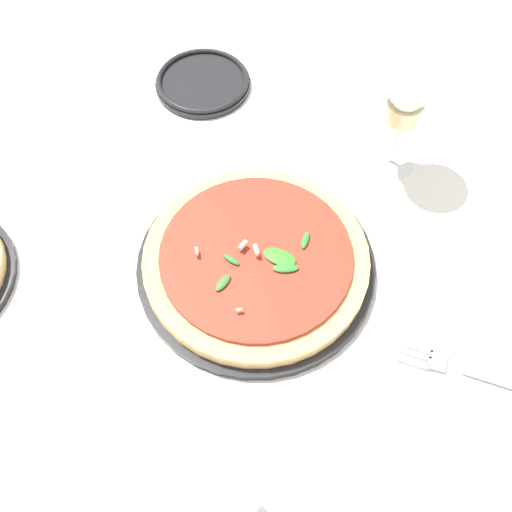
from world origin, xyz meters
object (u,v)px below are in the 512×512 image
fork (485,376)px  pizza_arugula_main (256,261)px  shaker_pepper (245,506)px  wine_glass (406,101)px  side_plate_white (203,82)px

fork → pizza_arugula_main: bearing=-9.9°
pizza_arugula_main → shaker_pepper: 0.30m
pizza_arugula_main → wine_glass: bearing=-97.7°
pizza_arugula_main → side_plate_white: bearing=-36.6°
wine_glass → fork: bearing=141.4°
pizza_arugula_main → fork: pizza_arugula_main is taller
wine_glass → shaker_pepper: size_ratio=2.44×
wine_glass → side_plate_white: (0.32, 0.06, -0.11)m
shaker_pepper → wine_glass: bearing=-74.0°
pizza_arugula_main → shaker_pepper: bearing=127.2°
wine_glass → shaker_pepper: bearing=106.0°
pizza_arugula_main → side_plate_white: size_ratio=2.03×
fork → side_plate_white: bearing=-34.8°
wine_glass → fork: (-0.27, 0.22, -0.11)m
fork → side_plate_white: side_plate_white is taller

